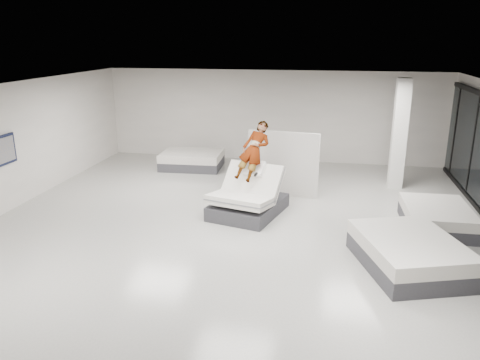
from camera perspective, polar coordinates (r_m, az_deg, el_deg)
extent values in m
plane|color=#A8A69F|center=(10.57, -0.85, -6.91)|extent=(14.00, 14.00, 0.00)
plane|color=black|center=(9.72, -0.93, 10.59)|extent=(14.00, 14.00, 0.00)
cube|color=beige|center=(16.79, 4.01, 7.78)|extent=(12.00, 0.04, 3.20)
cube|color=#37363B|center=(11.85, 1.03, -3.30)|extent=(1.93, 2.28, 0.34)
cube|color=silver|center=(11.87, 1.56, -0.17)|extent=(1.64, 1.18, 0.87)
cube|color=slate|center=(11.87, 1.56, -0.17)|extent=(1.62, 1.06, 0.76)
cube|color=silver|center=(11.33, 0.03, -2.45)|extent=(1.68, 1.35, 0.33)
cube|color=slate|center=(11.33, 0.03, -2.45)|extent=(1.70, 1.35, 0.15)
cube|color=white|center=(11.84, 1.71, 1.47)|extent=(0.62, 0.49, 0.38)
imported|color=slate|center=(11.78, 1.68, 2.13)|extent=(0.99, 1.69, 1.21)
cube|color=black|center=(11.44, 1.95, 0.68)|extent=(0.09, 0.15, 0.08)
cube|color=silver|center=(13.07, 5.25, 1.97)|extent=(1.99, 0.39, 1.82)
cube|color=#37363B|center=(11.91, 22.78, -4.74)|extent=(1.48, 1.95, 0.29)
cube|color=silver|center=(11.82, 22.92, -3.54)|extent=(1.48, 1.95, 0.24)
cube|color=#37363B|center=(9.72, 19.86, -9.16)|extent=(2.31, 2.66, 0.34)
cube|color=silver|center=(9.59, 20.05, -7.50)|extent=(2.31, 2.66, 0.28)
cube|color=#37363B|center=(16.08, -5.86, 2.03)|extent=(2.06, 1.59, 0.30)
cube|color=silver|center=(16.01, -5.89, 2.98)|extent=(2.06, 1.59, 0.25)
cube|color=silver|center=(14.36, 18.86, 5.32)|extent=(0.40, 0.40, 3.20)
cube|color=black|center=(13.00, -27.01, 3.22)|extent=(0.05, 0.95, 0.75)
cube|color=#8F785F|center=(12.98, -26.90, 3.21)|extent=(0.02, 0.82, 0.62)
cube|color=black|center=(14.31, 26.60, 3.77)|extent=(0.09, 0.08, 2.80)
cube|color=black|center=(16.20, 24.81, 5.37)|extent=(0.09, 0.08, 2.80)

